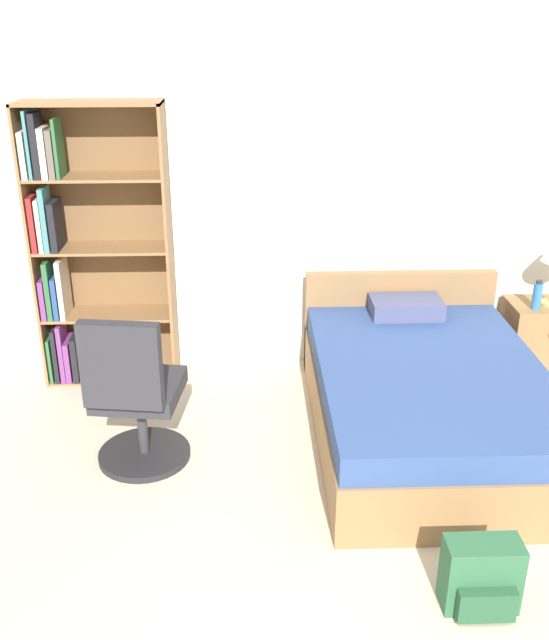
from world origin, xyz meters
TOP-DOWN VIEW (x-y plane):
  - wall_back at (0.00, 3.23)m, footprint 9.00×0.06m
  - bookshelf at (-1.75, 3.00)m, footprint 0.95×0.33m
  - bed at (0.51, 2.12)m, footprint 1.39×2.04m
  - office_chair at (-1.27, 1.82)m, footprint 0.56×0.63m
  - nightstand at (1.55, 2.95)m, footprint 0.47×0.41m
  - water_bottle at (1.46, 2.86)m, footprint 0.07×0.07m
  - backpack_green at (0.43, 0.65)m, footprint 0.34×0.22m

SIDE VIEW (x-z plane):
  - backpack_green at x=0.43m, z-range -0.01..0.34m
  - bed at x=0.51m, z-range -0.12..0.67m
  - nightstand at x=1.55m, z-range 0.00..0.55m
  - office_chair at x=-1.27m, z-range -0.05..0.97m
  - water_bottle at x=1.46m, z-range 0.55..0.76m
  - bookshelf at x=-1.75m, z-range 0.00..2.00m
  - wall_back at x=0.00m, z-range 0.00..2.60m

